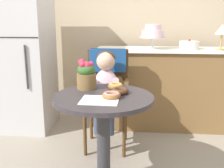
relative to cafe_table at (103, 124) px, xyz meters
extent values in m
cube|color=#C1AD8E|center=(0.00, 1.85, 0.84)|extent=(4.80, 0.10, 2.70)
cylinder|color=#332D33|center=(0.00, 0.00, 0.20)|extent=(0.72, 0.72, 0.03)
cylinder|color=#333338|center=(0.00, 0.00, -0.16)|extent=(0.10, 0.10, 0.69)
cube|color=brown|center=(-0.05, 0.63, -0.04)|extent=(0.42, 0.42, 0.04)
cube|color=brown|center=(-0.05, 0.82, 0.22)|extent=(0.40, 0.04, 0.46)
cube|color=brown|center=(-0.24, 0.63, 0.08)|extent=(0.04, 0.38, 0.18)
cube|color=brown|center=(0.14, 0.63, 0.08)|extent=(0.04, 0.38, 0.18)
cube|color=#1E4C8C|center=(-0.05, 0.82, 0.34)|extent=(0.36, 0.11, 0.22)
cylinder|color=brown|center=(-0.23, 0.45, -0.28)|extent=(0.03, 0.03, 0.45)
cylinder|color=brown|center=(0.13, 0.45, -0.28)|extent=(0.03, 0.03, 0.45)
cylinder|color=brown|center=(-0.23, 0.81, -0.28)|extent=(0.03, 0.03, 0.45)
cylinder|color=brown|center=(0.13, 0.81, -0.28)|extent=(0.03, 0.03, 0.45)
ellipsoid|color=silver|center=(-0.05, 0.61, 0.14)|extent=(0.22, 0.16, 0.30)
sphere|color=#E0B293|center=(-0.05, 0.60, 0.36)|extent=(0.17, 0.17, 0.17)
ellipsoid|color=#4C2D19|center=(-0.05, 0.62, 0.38)|extent=(0.17, 0.17, 0.14)
cylinder|color=silver|center=(-0.14, 0.52, 0.19)|extent=(0.08, 0.23, 0.13)
sphere|color=#E0B293|center=(-0.13, 0.45, 0.12)|extent=(0.06, 0.06, 0.06)
cylinder|color=silver|center=(0.05, 0.52, 0.19)|extent=(0.08, 0.23, 0.13)
sphere|color=#E0B293|center=(0.04, 0.45, 0.12)|extent=(0.06, 0.06, 0.06)
cylinder|color=#3F4760|center=(-0.10, 0.53, 0.03)|extent=(0.09, 0.22, 0.09)
cylinder|color=#3F4760|center=(-0.10, 0.42, -0.14)|extent=(0.08, 0.08, 0.26)
cylinder|color=#3F4760|center=(0.01, 0.53, 0.03)|extent=(0.09, 0.22, 0.09)
cylinder|color=#3F4760|center=(0.01, 0.42, -0.14)|extent=(0.08, 0.08, 0.26)
cube|color=white|center=(-0.01, -0.11, 0.21)|extent=(0.26, 0.23, 0.00)
torus|color=#936033|center=(0.06, -0.05, 0.23)|extent=(0.13, 0.13, 0.04)
torus|color=pink|center=(0.06, -0.05, 0.24)|extent=(0.11, 0.11, 0.02)
torus|color=#936033|center=(0.08, 0.19, 0.23)|extent=(0.12, 0.12, 0.04)
torus|color=gold|center=(0.08, 0.19, 0.24)|extent=(0.10, 0.10, 0.02)
torus|color=#4C2D19|center=(0.12, 0.07, 0.23)|extent=(0.13, 0.13, 0.04)
torus|color=#512D1E|center=(0.12, 0.07, 0.24)|extent=(0.11, 0.11, 0.02)
cylinder|color=brown|center=(-0.15, 0.18, 0.27)|extent=(0.15, 0.15, 0.12)
ellipsoid|color=#38662D|center=(-0.15, 0.18, 0.36)|extent=(0.14, 0.14, 0.10)
sphere|color=#D82D4C|center=(-0.12, 0.19, 0.40)|extent=(0.05, 0.05, 0.05)
sphere|color=#D82D4C|center=(-0.13, 0.20, 0.38)|extent=(0.06, 0.06, 0.06)
sphere|color=#D82D4C|center=(-0.18, 0.22, 0.37)|extent=(0.06, 0.06, 0.06)
sphere|color=#D82D4C|center=(-0.18, 0.18, 0.42)|extent=(0.05, 0.05, 0.05)
sphere|color=#D82D4C|center=(-0.17, 0.15, 0.41)|extent=(0.05, 0.05, 0.05)
sphere|color=#D82D4C|center=(-0.14, 0.17, 0.40)|extent=(0.07, 0.07, 0.07)
cube|color=olive|center=(0.55, 1.30, -0.06)|extent=(1.50, 0.56, 0.90)
cube|color=white|center=(0.55, 1.30, 0.39)|extent=(1.56, 0.62, 0.01)
cylinder|color=silver|center=(0.42, 1.30, 0.40)|extent=(0.16, 0.16, 0.01)
cylinder|color=silver|center=(0.42, 1.30, 0.46)|extent=(0.03, 0.03, 0.12)
cylinder|color=silver|center=(0.42, 1.30, 0.53)|extent=(0.30, 0.30, 0.01)
cylinder|color=silver|center=(0.42, 1.30, 0.57)|extent=(0.26, 0.25, 0.08)
cylinder|color=silver|center=(0.42, 1.30, 0.54)|extent=(0.26, 0.26, 0.01)
cylinder|color=silver|center=(0.42, 1.30, 0.64)|extent=(0.18, 0.18, 0.06)
cylinder|color=silver|center=(0.42, 1.30, 0.61)|extent=(0.19, 0.19, 0.01)
cylinder|color=white|center=(0.83, 1.33, 0.44)|extent=(0.22, 0.22, 0.09)
sphere|color=red|center=(0.83, 1.33, 0.50)|extent=(0.02, 0.02, 0.02)
cylinder|color=#B28C47|center=(1.16, 1.26, 0.40)|extent=(0.09, 0.09, 0.01)
cylinder|color=#B28C47|center=(1.16, 1.26, 0.49)|extent=(0.02, 0.02, 0.16)
cone|color=beige|center=(1.16, 1.26, 0.62)|extent=(0.15, 0.15, 0.11)
cube|color=silver|center=(-1.05, 1.10, 0.34)|extent=(0.64, 0.60, 1.70)
cube|color=black|center=(-1.05, 0.80, 0.55)|extent=(0.63, 0.01, 0.01)
cylinder|color=#3F3F44|center=(-0.87, 0.79, 0.26)|extent=(0.02, 0.02, 0.45)
camera|label=1|loc=(0.22, -1.85, 0.76)|focal=43.85mm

